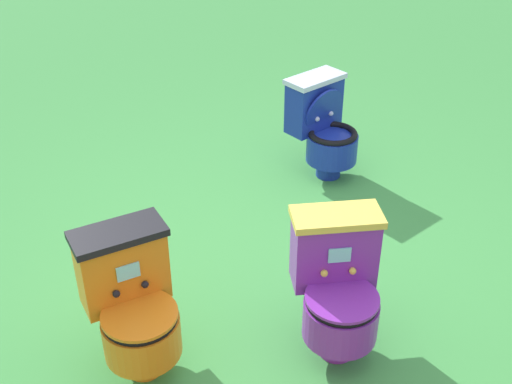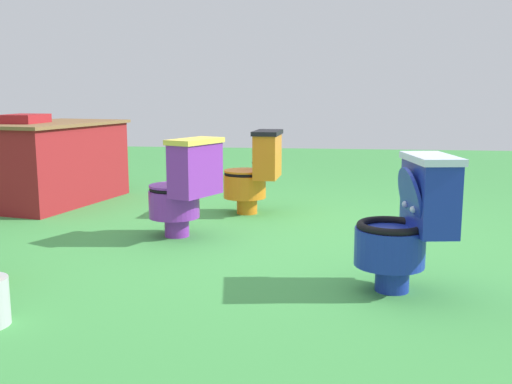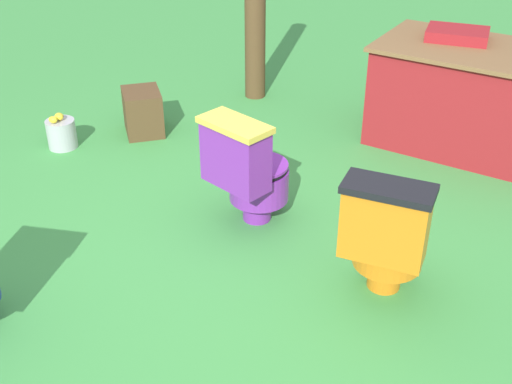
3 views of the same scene
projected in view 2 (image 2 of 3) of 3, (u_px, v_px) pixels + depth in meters
ground at (268, 239)px, 4.22m from camera, size 14.00×14.00×0.00m
toilet_purple at (184, 187)px, 4.19m from camera, size 0.57×0.61×0.73m
toilet_orange at (255, 172)px, 5.03m from camera, size 0.44×0.51×0.73m
toilet_blue at (408, 222)px, 3.05m from camera, size 0.48×0.55×0.73m
vendor_table at (52, 162)px, 5.55m from camera, size 1.61×1.14×0.85m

